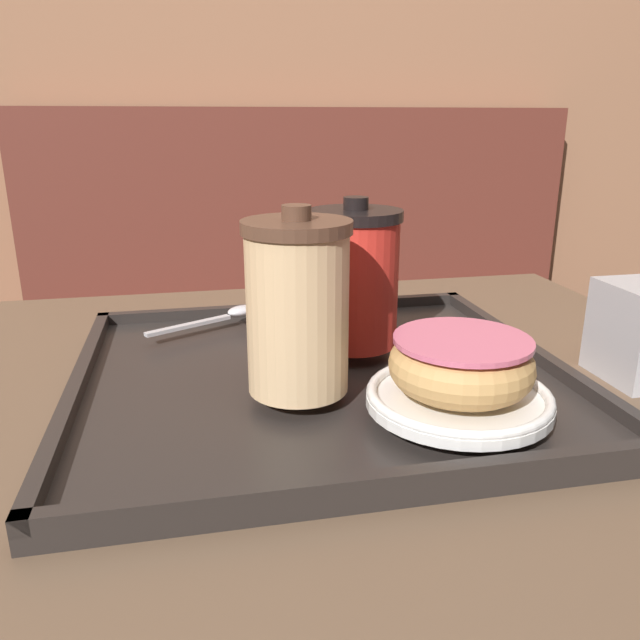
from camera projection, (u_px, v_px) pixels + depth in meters
name	position (u px, v px, depth m)	size (l,w,h in m)	color
wall_behind	(213.00, 16.00, 1.43)	(8.00, 0.05, 2.40)	#9E6B4C
booth_bench	(317.00, 401.00, 1.53)	(1.32, 0.44, 1.00)	brown
cafe_table	(295.00, 563.00, 0.60)	(0.91, 0.77, 0.74)	brown
serving_tray	(320.00, 378.00, 0.58)	(0.44, 0.40, 0.02)	#282321
coffee_cup_front	(303.00, 306.00, 0.50)	(0.09, 0.09, 0.15)	#E0B784
coffee_cup_rear	(355.00, 277.00, 0.60)	(0.09, 0.09, 0.14)	red
plate_with_chocolate_donut	(458.00, 397.00, 0.48)	(0.14, 0.14, 0.01)	white
donut_chocolate_glazed	(461.00, 364.00, 0.47)	(0.11, 0.11, 0.04)	tan
spoon	(228.00, 314.00, 0.69)	(0.13, 0.08, 0.01)	silver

